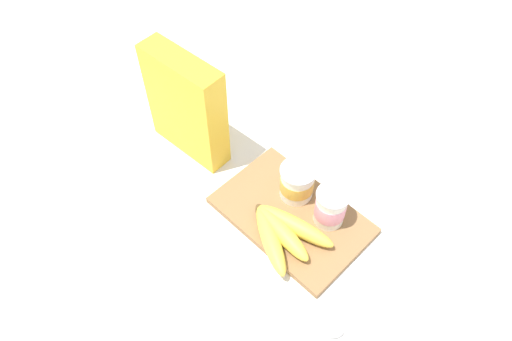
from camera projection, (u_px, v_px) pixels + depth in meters
name	position (u px, v px, depth m)	size (l,w,h in m)	color
ground_plane	(291.00, 217.00, 1.03)	(2.40, 2.40, 0.00)	silver
cutting_board	(292.00, 215.00, 1.03)	(0.32, 0.21, 0.02)	olive
cereal_box	(186.00, 106.00, 1.06)	(0.20, 0.06, 0.26)	yellow
yogurt_cup_front	(297.00, 182.00, 1.02)	(0.08, 0.08, 0.08)	white
yogurt_cup_back	(331.00, 207.00, 0.98)	(0.07, 0.07, 0.09)	white
banana_bunch	(283.00, 232.00, 0.97)	(0.18, 0.15, 0.04)	yellow
spoon	(349.00, 329.00, 0.88)	(0.09, 0.12, 0.01)	silver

